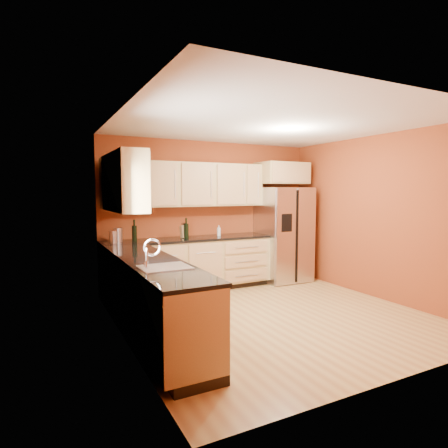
{
  "coord_description": "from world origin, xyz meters",
  "views": [
    {
      "loc": [
        -2.88,
        -4.19,
        1.71
      ],
      "look_at": [
        -0.29,
        0.9,
        1.21
      ],
      "focal_mm": 30.0,
      "sensor_mm": 36.0,
      "label": 1
    }
  ],
  "objects": [
    {
      "name": "window",
      "position": [
        -1.98,
        -0.5,
        1.55
      ],
      "size": [
        0.03,
        0.9,
        1.0
      ],
      "primitive_type": "cube",
      "color": "white",
      "rests_on": "wall_left"
    },
    {
      "name": "upper_cabinets_back",
      "position": [
        -0.25,
        1.83,
        1.83
      ],
      "size": [
        2.3,
        0.33,
        0.75
      ],
      "primitive_type": "cube",
      "color": "tan",
      "rests_on": "wall_back"
    },
    {
      "name": "floor",
      "position": [
        0.0,
        0.0,
        0.0
      ],
      "size": [
        4.0,
        4.0,
        0.0
      ],
      "primitive_type": "plane",
      "color": "#A97941",
      "rests_on": "ground"
    },
    {
      "name": "countertop_back",
      "position": [
        -0.55,
        1.69,
        0.9
      ],
      "size": [
        2.9,
        0.62,
        0.04
      ],
      "primitive_type": "cube",
      "color": "black",
      "rests_on": "base_cabinets_back"
    },
    {
      "name": "base_cabinets_left",
      "position": [
        -1.7,
        0.0,
        0.44
      ],
      "size": [
        0.6,
        2.8,
        0.88
      ],
      "primitive_type": "cube",
      "color": "tan",
      "rests_on": "floor"
    },
    {
      "name": "wine_bottle_a",
      "position": [
        -0.63,
        1.62,
        1.09
      ],
      "size": [
        0.09,
        0.09,
        0.35
      ],
      "primitive_type": null,
      "rotation": [
        0.0,
        0.0,
        0.1
      ],
      "color": "black",
      "rests_on": "countertop_back"
    },
    {
      "name": "over_fridge_cabinet",
      "position": [
        1.35,
        1.7,
        2.05
      ],
      "size": [
        0.92,
        0.6,
        0.4
      ],
      "primitive_type": "cube",
      "color": "tan",
      "rests_on": "wall_back"
    },
    {
      "name": "wine_bottle_b",
      "position": [
        -1.48,
        1.66,
        1.09
      ],
      "size": [
        0.08,
        0.08,
        0.35
      ],
      "primitive_type": null,
      "rotation": [
        0.0,
        0.0,
        -0.05
      ],
      "color": "black",
      "rests_on": "countertop_back"
    },
    {
      "name": "base_cabinets_back",
      "position": [
        -0.55,
        1.7,
        0.44
      ],
      "size": [
        2.9,
        0.6,
        0.88
      ],
      "primitive_type": "cube",
      "color": "tan",
      "rests_on": "floor"
    },
    {
      "name": "refrigerator",
      "position": [
        1.35,
        1.62,
        0.89
      ],
      "size": [
        0.9,
        0.75,
        1.78
      ],
      "primitive_type": "cube",
      "color": "#BCBCC1",
      "rests_on": "floor"
    },
    {
      "name": "soap_dispenser",
      "position": [
        0.03,
        1.73,
        1.01
      ],
      "size": [
        0.07,
        0.07,
        0.18
      ],
      "primitive_type": "cylinder",
      "rotation": [
        0.0,
        0.0,
        0.19
      ],
      "color": "silver",
      "rests_on": "countertop_back"
    },
    {
      "name": "countertop_left",
      "position": [
        -1.69,
        0.0,
        0.9
      ],
      "size": [
        0.62,
        2.8,
        0.04
      ],
      "primitive_type": "cube",
      "color": "black",
      "rests_on": "base_cabinets_left"
    },
    {
      "name": "upper_cabinets_left",
      "position": [
        -1.83,
        0.72,
        1.83
      ],
      "size": [
        0.33,
        1.35,
        0.75
      ],
      "primitive_type": "cube",
      "color": "tan",
      "rests_on": "wall_left"
    },
    {
      "name": "sink_faucet",
      "position": [
        -1.69,
        -0.5,
        1.07
      ],
      "size": [
        0.5,
        0.42,
        0.3
      ],
      "primitive_type": null,
      "color": "silver",
      "rests_on": "countertop_left"
    },
    {
      "name": "wall_left",
      "position": [
        -2.0,
        0.0,
        1.3
      ],
      "size": [
        0.04,
        4.0,
        2.6
      ],
      "primitive_type": "cube",
      "color": "maroon",
      "rests_on": "floor"
    },
    {
      "name": "corner_upper_cabinet",
      "position": [
        -1.67,
        1.67,
        1.83
      ],
      "size": [
        0.67,
        0.67,
        0.75
      ],
      "primitive_type": "cube",
      "rotation": [
        0.0,
        0.0,
        0.79
      ],
      "color": "tan",
      "rests_on": "wall_back"
    },
    {
      "name": "canister_left",
      "position": [
        -1.72,
        1.74,
        1.03
      ],
      "size": [
        0.15,
        0.15,
        0.22
      ],
      "primitive_type": "cylinder",
      "rotation": [
        0.0,
        0.0,
        0.17
      ],
      "color": "#BCBCC1",
      "rests_on": "countertop_back"
    },
    {
      "name": "wall_right",
      "position": [
        2.0,
        0.0,
        1.3
      ],
      "size": [
        0.04,
        4.0,
        2.6
      ],
      "primitive_type": "cube",
      "color": "maroon",
      "rests_on": "floor"
    },
    {
      "name": "canister_right",
      "position": [
        -1.82,
        1.61,
        1.01
      ],
      "size": [
        0.15,
        0.15,
        0.19
      ],
      "primitive_type": "cylinder",
      "rotation": [
        0.0,
        0.0,
        -0.37
      ],
      "color": "#BCBCC1",
      "rests_on": "countertop_back"
    },
    {
      "name": "wall_back",
      "position": [
        0.0,
        2.0,
        1.3
      ],
      "size": [
        4.0,
        0.04,
        2.6
      ],
      "primitive_type": "cube",
      "color": "maroon",
      "rests_on": "floor"
    },
    {
      "name": "ceiling",
      "position": [
        0.0,
        0.0,
        2.6
      ],
      "size": [
        4.0,
        4.0,
        0.0
      ],
      "primitive_type": "plane",
      "color": "silver",
      "rests_on": "wall_back"
    },
    {
      "name": "wall_front",
      "position": [
        0.0,
        -2.0,
        1.3
      ],
      "size": [
        4.0,
        0.04,
        2.6
      ],
      "primitive_type": "cube",
      "color": "maroon",
      "rests_on": "floor"
    },
    {
      "name": "knife_block",
      "position": [
        -0.64,
        1.7,
        1.03
      ],
      "size": [
        0.11,
        0.1,
        0.21
      ],
      "primitive_type": "cube",
      "rotation": [
        0.0,
        0.0,
        0.06
      ],
      "color": "tan",
      "rests_on": "countertop_back"
    }
  ]
}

